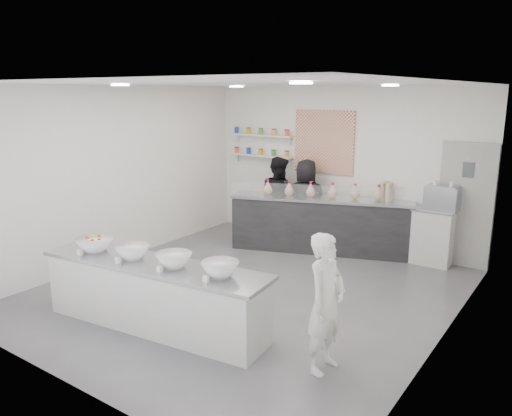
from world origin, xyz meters
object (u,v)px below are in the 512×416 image
(woman_prep, at_px, (326,303))
(staff_left, at_px, (278,198))
(espresso_machine, at_px, (442,199))
(staff_right, at_px, (306,202))
(back_bar, at_px, (321,225))
(espresso_ledge, at_px, (414,234))
(prep_counter, at_px, (155,295))

(woman_prep, bearing_deg, staff_left, 41.11)
(espresso_machine, height_order, staff_left, staff_left)
(woman_prep, bearing_deg, staff_right, 34.93)
(back_bar, relative_size, staff_left, 1.98)
(back_bar, distance_m, woman_prep, 4.07)
(espresso_ledge, height_order, espresso_machine, espresso_machine)
(prep_counter, xyz_separation_m, back_bar, (0.27, 3.90, 0.09))
(staff_left, xyz_separation_m, staff_right, (0.64, -0.03, 0.00))
(espresso_ledge, relative_size, espresso_machine, 2.46)
(prep_counter, bearing_deg, espresso_ledge, 60.74)
(prep_counter, relative_size, staff_right, 1.87)
(woman_prep, xyz_separation_m, staff_left, (-3.04, 3.86, 0.08))
(staff_left, bearing_deg, woman_prep, 141.02)
(back_bar, height_order, staff_right, staff_right)
(prep_counter, height_order, staff_right, staff_right)
(prep_counter, bearing_deg, back_bar, 79.73)
(prep_counter, distance_m, espresso_machine, 4.98)
(back_bar, bearing_deg, staff_left, 145.79)
(back_bar, xyz_separation_m, staff_right, (-0.46, 0.25, 0.32))
(espresso_ledge, xyz_separation_m, staff_left, (-2.69, -0.18, 0.35))
(back_bar, height_order, espresso_machine, espresso_machine)
(espresso_ledge, xyz_separation_m, staff_right, (-2.04, -0.21, 0.35))
(espresso_machine, distance_m, woman_prep, 4.06)
(back_bar, distance_m, staff_left, 1.19)
(espresso_machine, bearing_deg, woman_prep, -90.99)
(back_bar, xyz_separation_m, staff_left, (-1.11, 0.29, 0.32))
(back_bar, xyz_separation_m, woman_prep, (1.93, -3.58, 0.24))
(espresso_ledge, bearing_deg, staff_right, -174.09)
(staff_left, bearing_deg, espresso_ledge, -163.30)
(staff_right, bearing_deg, back_bar, 128.08)
(espresso_ledge, bearing_deg, prep_counter, -112.93)
(back_bar, height_order, espresso_ledge, back_bar)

